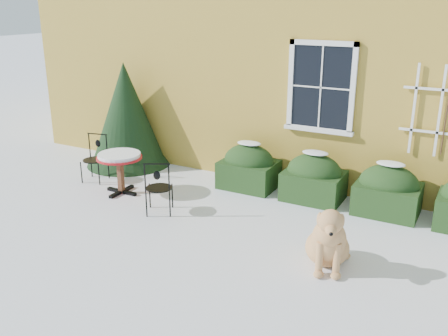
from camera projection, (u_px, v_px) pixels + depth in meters
The scene contains 8 objects.
ground at pixel (192, 244), 7.43m from camera, with size 80.00×80.00×0.00m, color white.
house at pixel (341, 10), 12.22m from camera, with size 12.40×8.40×6.40m.
hedge_row at pixel (350, 184), 8.68m from camera, with size 4.95×0.80×0.91m.
evergreen_shrub at pixel (127, 124), 10.79m from camera, with size 1.83×1.83×2.22m.
bistro_table at pixel (120, 160), 9.18m from camera, with size 0.84×0.84×0.78m.
patio_chair_near at pixel (159, 187), 8.37m from camera, with size 0.57×0.56×0.94m.
patio_chair_far at pixel (95, 158), 9.92m from camera, with size 0.50×0.49×0.93m.
dog at pixel (328, 242), 6.67m from camera, with size 0.78×1.07×0.96m.
Camera 1 is at (3.61, -5.63, 3.47)m, focal length 40.00 mm.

